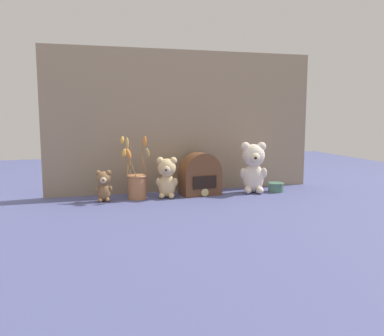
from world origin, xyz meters
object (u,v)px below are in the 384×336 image
teddy_bear_medium (167,177)px  decorative_tin_tall (276,187)px  vintage_radio (200,176)px  teddy_bear_small (104,185)px  flower_vase (137,182)px  teddy_bear_large (253,166)px

teddy_bear_medium → decorative_tin_tall: size_ratio=2.38×
teddy_bear_medium → vintage_radio: bearing=8.5°
teddy_bear_small → decorative_tin_tall: (0.92, -0.01, -0.05)m
teddy_bear_medium → vintage_radio: 0.19m
flower_vase → vintage_radio: bearing=2.1°
teddy_bear_large → teddy_bear_medium: (-0.47, 0.00, -0.03)m
vintage_radio → decorative_tin_tall: size_ratio=2.54×
teddy_bear_small → teddy_bear_large: bearing=0.0°
teddy_bear_large → teddy_bear_medium: 0.47m
teddy_bear_large → teddy_bear_medium: teddy_bear_large is taller
teddy_bear_medium → vintage_radio: (0.18, 0.03, -0.01)m
teddy_bear_large → teddy_bear_medium: size_ratio=1.32×
vintage_radio → decorative_tin_tall: (0.42, -0.04, -0.07)m
teddy_bear_large → flower_vase: size_ratio=0.87×
teddy_bear_large → teddy_bear_small: size_ratio=1.78×
teddy_bear_large → decorative_tin_tall: 0.18m
teddy_bear_small → flower_vase: (0.16, 0.02, 0.00)m
teddy_bear_large → teddy_bear_small: 0.79m
teddy_bear_medium → flower_vase: bearing=174.1°
teddy_bear_large → teddy_bear_medium: bearing=179.8°
vintage_radio → decorative_tin_tall: vintage_radio is taller
teddy_bear_small → decorative_tin_tall: teddy_bear_small is taller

